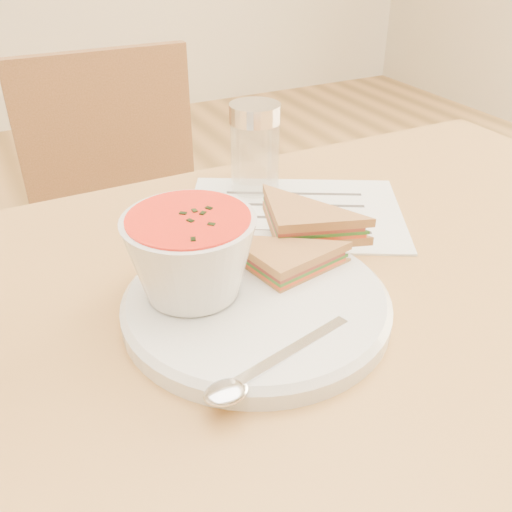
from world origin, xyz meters
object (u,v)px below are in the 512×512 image
chair_far (142,268)px  condiment_shaker (255,149)px  dining_table (325,507)px  soup_bowl (191,259)px  plate (256,305)px

chair_far → condiment_shaker: condiment_shaker is taller
dining_table → chair_far: (-0.06, 0.64, 0.05)m
soup_bowl → dining_table: bearing=-12.6°
condiment_shaker → soup_bowl: bearing=-129.5°
chair_far → soup_bowl: 0.72m
chair_far → plate: (-0.05, -0.63, 0.34)m
chair_far → condiment_shaker: (0.08, -0.39, 0.39)m
dining_table → plate: 0.40m
chair_far → condiment_shaker: 0.55m
plate → chair_far: bearing=85.5°
plate → condiment_shaker: 0.28m
dining_table → plate: (-0.11, 0.00, 0.38)m
condiment_shaker → chair_far: bearing=101.0°
dining_table → condiment_shaker: size_ratio=8.24×
dining_table → soup_bowl: size_ratio=8.12×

